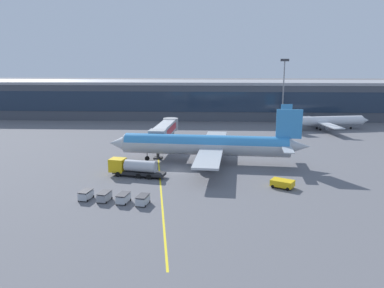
% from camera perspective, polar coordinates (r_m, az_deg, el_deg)
% --- Properties ---
extents(ground_plane, '(700.00, 700.00, 0.00)m').
position_cam_1_polar(ground_plane, '(77.95, -2.17, -3.93)').
color(ground_plane, slate).
extents(apron_lead_in_line, '(12.21, 79.15, 0.01)m').
position_cam_1_polar(apron_lead_in_line, '(80.26, -4.84, -3.47)').
color(apron_lead_in_line, yellow).
rests_on(apron_lead_in_line, ground_plane).
extents(terminal_building, '(211.68, 19.07, 13.55)m').
position_cam_1_polar(terminal_building, '(145.69, 0.96, 6.55)').
color(terminal_building, '#424751').
rests_on(terminal_building, ground_plane).
extents(main_airliner, '(43.08, 34.10, 11.79)m').
position_cam_1_polar(main_airliner, '(82.95, 2.15, -0.14)').
color(main_airliner, '#B2B7BC').
rests_on(main_airliner, ground_plane).
extents(jet_bridge, '(5.19, 19.93, 6.57)m').
position_cam_1_polar(jet_bridge, '(94.84, -3.95, 2.07)').
color(jet_bridge, '#B2B7BC').
rests_on(jet_bridge, ground_plane).
extents(fuel_tanker, '(11.08, 4.67, 3.25)m').
position_cam_1_polar(fuel_tanker, '(74.75, -8.58, -3.40)').
color(fuel_tanker, '#232326').
rests_on(fuel_tanker, ground_plane).
extents(pushback_tug, '(4.44, 3.87, 1.40)m').
position_cam_1_polar(pushback_tug, '(69.53, 13.16, -5.60)').
color(pushback_tug, yellow).
rests_on(pushback_tug, ground_plane).
extents(baggage_cart_0, '(2.06, 2.90, 1.48)m').
position_cam_1_polar(baggage_cart_0, '(64.70, -15.27, -7.16)').
color(baggage_cart_0, '#B2B7BC').
rests_on(baggage_cart_0, ground_plane).
extents(baggage_cart_1, '(2.06, 2.90, 1.48)m').
position_cam_1_polar(baggage_cart_1, '(63.27, -12.70, -7.48)').
color(baggage_cart_1, gray).
rests_on(baggage_cart_1, ground_plane).
extents(baggage_cart_2, '(2.06, 2.90, 1.48)m').
position_cam_1_polar(baggage_cart_2, '(61.97, -10.02, -7.79)').
color(baggage_cart_2, '#B2B7BC').
rests_on(baggage_cart_2, ground_plane).
extents(baggage_cart_3, '(2.06, 2.90, 1.48)m').
position_cam_1_polar(baggage_cart_3, '(60.81, -7.23, -8.09)').
color(baggage_cart_3, '#B2B7BC').
rests_on(baggage_cart_3, ground_plane).
extents(commuter_jet_far, '(30.53, 24.35, 8.18)m').
position_cam_1_polar(commuter_jet_far, '(127.80, 18.65, 3.23)').
color(commuter_jet_far, silver).
rests_on(commuter_jet_far, ground_plane).
extents(apron_light_mast_0, '(2.80, 0.50, 21.61)m').
position_cam_1_polar(apron_light_mast_0, '(135.50, 13.26, 8.30)').
color(apron_light_mast_0, gray).
rests_on(apron_light_mast_0, ground_plane).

